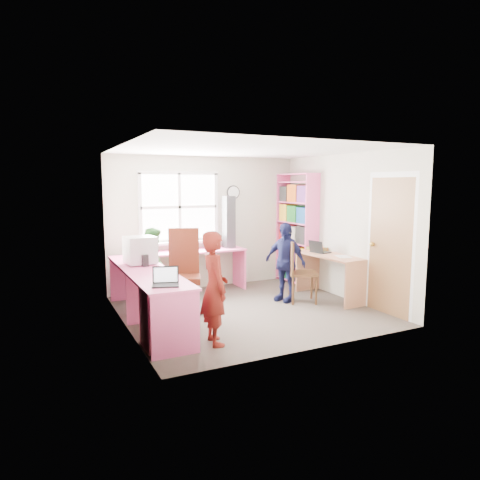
{
  "coord_description": "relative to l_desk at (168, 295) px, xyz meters",
  "views": [
    {
      "loc": [
        -2.84,
        -5.62,
        1.91
      ],
      "look_at": [
        0.0,
        0.25,
        1.05
      ],
      "focal_mm": 32.0,
      "sensor_mm": 36.0,
      "label": 1
    }
  ],
  "objects": [
    {
      "name": "game_box",
      "position": [
        2.95,
        0.8,
        0.31
      ],
      "size": [
        0.3,
        0.3,
        0.06
      ],
      "rotation": [
        0.0,
        0.0,
        -0.06
      ],
      "color": "red",
      "rests_on": "right_desk"
    },
    {
      "name": "l_desk",
      "position": [
        0.0,
        0.0,
        0.0
      ],
      "size": [
        2.38,
        2.95,
        0.75
      ],
      "color": "pink",
      "rests_on": "ground"
    },
    {
      "name": "person_navy",
      "position": [
        2.11,
        0.51,
        0.19
      ],
      "size": [
        0.59,
        0.82,
        1.29
      ],
      "primitive_type": "imported",
      "rotation": [
        0.0,
        0.0,
        -1.16
      ],
      "color": "#151843",
      "rests_on": "ground"
    },
    {
      "name": "room",
      "position": [
        1.32,
        0.38,
        0.76
      ],
      "size": [
        3.64,
        3.44,
        2.44
      ],
      "color": "#463D37",
      "rests_on": "ground"
    },
    {
      "name": "bookshelf",
      "position": [
        2.96,
        1.47,
        0.55
      ],
      "size": [
        0.3,
        1.02,
        2.1
      ],
      "color": "pink",
      "rests_on": "ground"
    },
    {
      "name": "laptop_left",
      "position": [
        -0.21,
        -0.62,
        0.34
      ],
      "size": [
        0.36,
        0.33,
        0.21
      ],
      "rotation": [
        0.0,
        0.0,
        -0.3
      ],
      "color": "black",
      "rests_on": "l_desk"
    },
    {
      "name": "person_red",
      "position": [
        0.35,
        -0.75,
        0.23
      ],
      "size": [
        0.37,
        0.52,
        1.36
      ],
      "primitive_type": "imported",
      "rotation": [
        0.0,
        0.0,
        1.49
      ],
      "color": "maroon",
      "rests_on": "ground"
    },
    {
      "name": "right_desk",
      "position": [
        2.91,
        0.31,
        0.08
      ],
      "size": [
        0.66,
        1.31,
        0.74
      ],
      "rotation": [
        0.0,
        0.0,
        0.05
      ],
      "color": "tan",
      "rests_on": "ground"
    },
    {
      "name": "crt_monitor",
      "position": [
        -0.17,
        0.79,
        0.5
      ],
      "size": [
        0.45,
        0.41,
        0.4
      ],
      "rotation": [
        0.0,
        0.0,
        0.11
      ],
      "color": "#B1B0B5",
      "rests_on": "l_desk"
    },
    {
      "name": "potted_plant",
      "position": [
        0.72,
        1.77,
        0.43
      ],
      "size": [
        0.16,
        0.13,
        0.28
      ],
      "primitive_type": "imported",
      "rotation": [
        0.0,
        0.0,
        0.07
      ],
      "color": "#327F43",
      "rests_on": "l_desk"
    },
    {
      "name": "paper_a",
      "position": [
        -0.06,
        -0.08,
        0.3
      ],
      "size": [
        0.26,
        0.34,
        0.0
      ],
      "rotation": [
        0.0,
        0.0,
        0.09
      ],
      "color": "silver",
      "rests_on": "l_desk"
    },
    {
      "name": "cd_tower",
      "position": [
        1.65,
        1.71,
        0.77
      ],
      "size": [
        0.21,
        0.19,
        0.94
      ],
      "rotation": [
        0.0,
        0.0,
        0.11
      ],
      "color": "black",
      "rests_on": "l_desk"
    },
    {
      "name": "wooden_chair",
      "position": [
        2.26,
        0.35,
        0.09
      ],
      "size": [
        0.57,
        0.57,
        1.0
      ],
      "rotation": [
        0.0,
        0.0,
        -0.42
      ],
      "color": "#53331B",
      "rests_on": "ground"
    },
    {
      "name": "paper_b",
      "position": [
        2.94,
        0.07,
        0.29
      ],
      "size": [
        0.3,
        0.36,
        0.0
      ],
      "rotation": [
        0.0,
        0.0,
        -0.34
      ],
      "color": "silver",
      "rests_on": "right_desk"
    },
    {
      "name": "speaker_a",
      "position": [
        -0.16,
        0.6,
        0.38
      ],
      "size": [
        0.09,
        0.09,
        0.17
      ],
      "rotation": [
        0.0,
        0.0,
        0.15
      ],
      "color": "black",
      "rests_on": "l_desk"
    },
    {
      "name": "person_green",
      "position": [
        0.14,
        1.25,
        0.16
      ],
      "size": [
        0.57,
        0.68,
        1.23
      ],
      "primitive_type": "imported",
      "rotation": [
        0.0,
        0.0,
        1.37
      ],
      "color": "#2D6C2B",
      "rests_on": "ground"
    },
    {
      "name": "speaker_b",
      "position": [
        -0.14,
        1.04,
        0.38
      ],
      "size": [
        0.11,
        0.11,
        0.17
      ],
      "rotation": [
        0.0,
        0.0,
        0.28
      ],
      "color": "black",
      "rests_on": "l_desk"
    },
    {
      "name": "swivel_chair",
      "position": [
        0.44,
        0.65,
        0.08
      ],
      "size": [
        0.74,
        0.74,
        1.25
      ],
      "rotation": [
        0.0,
        0.0,
        -0.35
      ],
      "color": "black",
      "rests_on": "ground"
    },
    {
      "name": "laptop_right",
      "position": [
        2.82,
        0.57,
        0.33
      ],
      "size": [
        0.31,
        0.35,
        0.21
      ],
      "rotation": [
        0.0,
        0.0,
        1.77
      ],
      "color": "black",
      "rests_on": "right_desk"
    }
  ]
}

